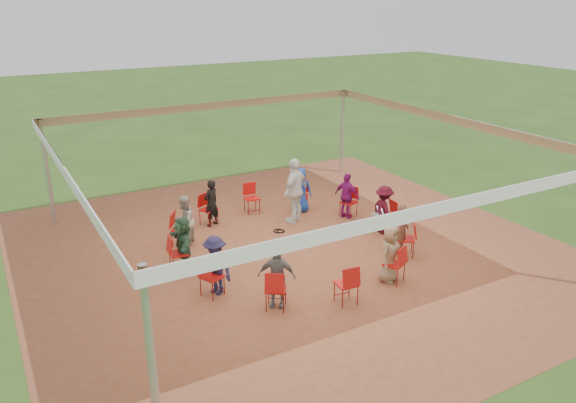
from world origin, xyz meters
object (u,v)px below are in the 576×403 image
chair_2 (301,196)px  standing_person (295,190)px  person_seated_0 (384,210)px  chair_0 (387,217)px  person_seated_3 (211,203)px  person_seated_7 (277,277)px  chair_3 (252,198)px  chair_1 (349,202)px  person_seated_9 (402,230)px  chair_4 (209,210)px  chair_5 (180,229)px  chair_8 (276,289)px  person_seated_4 (184,221)px  chair_6 (179,253)px  chair_11 (406,239)px  person_seated_2 (301,190)px  chair_9 (346,284)px  person_seated_5 (183,244)px  person_seated_8 (390,254)px  cable_coil (279,231)px  person_seated_6 (215,265)px  chair_10 (394,264)px  laptop (379,212)px  person_seated_1 (347,196)px  chair_7 (212,277)px

chair_2 → standing_person: size_ratio=0.48×
person_seated_0 → chair_0: bearing=-90.0°
person_seated_3 → person_seated_7: bearing=60.0°
chair_3 → standing_person: 1.56m
chair_0 → person_seated_7: size_ratio=0.67×
chair_1 → person_seated_9: person_seated_9 is taller
chair_4 → standing_person: size_ratio=0.48×
chair_5 → chair_8: (0.65, -4.03, 0.00)m
chair_8 → person_seated_0: size_ratio=0.67×
person_seated_4 → person_seated_7: bearing=45.0°
chair_0 → chair_6: (-5.74, 0.59, 0.00)m
chair_1 → chair_11: 2.89m
chair_1 → person_seated_2: (-1.01, 1.06, 0.23)m
chair_4 → chair_3: bearing=165.0°
chair_9 → person_seated_5: size_ratio=0.67×
chair_1 → standing_person: 1.70m
person_seated_8 → chair_8: bearing=152.1°
chair_4 → person_seated_5: person_seated_5 is taller
person_seated_0 → person_seated_4: same height
person_seated_3 → cable_coil: (1.44, -1.35, -0.66)m
person_seated_0 → person_seated_6: same height
chair_0 → chair_3: same height
chair_8 → standing_person: standing_person is taller
chair_10 → person_seated_7: person_seated_7 is taller
person_seated_3 → laptop: person_seated_3 is taller
person_seated_0 → person_seated_8: 2.77m
person_seated_0 → laptop: bearing=90.0°
chair_4 → chair_6: same height
chair_5 → person_seated_4: (0.10, -0.07, 0.23)m
chair_1 → laptop: size_ratio=2.75×
person_seated_3 → cable_coil: size_ratio=3.49×
chair_10 → person_seated_1: size_ratio=0.67×
standing_person → chair_3: bearing=-87.0°
person_seated_7 → standing_person: size_ratio=0.71×
chair_5 → person_seated_5: (-0.41, -1.41, 0.23)m
person_seated_1 → person_seated_7: same height
chair_8 → person_seated_4: bearing=133.8°
person_seated_3 → laptop: 4.65m
chair_2 → chair_4: (-2.87, 0.29, 0.00)m
chair_9 → person_seated_4: 4.90m
chair_1 → person_seated_5: (-5.39, -0.90, 0.23)m
chair_7 → person_seated_2: bearing=104.7°
person_seated_8 → person_seated_4: bearing=105.0°
chair_7 → chair_3: bearing=120.0°
chair_11 → laptop: size_ratio=2.75×
chair_1 → standing_person: size_ratio=0.48×
chair_6 → person_seated_5: size_ratio=0.67×
chair_10 → person_seated_6: 4.01m
chair_7 → person_seated_5: (-0.12, 1.46, 0.23)m
chair_8 → person_seated_4: person_seated_4 is taller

